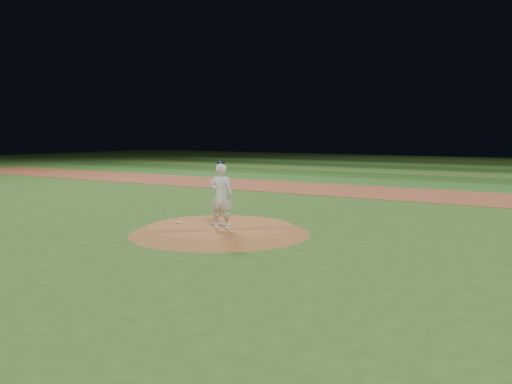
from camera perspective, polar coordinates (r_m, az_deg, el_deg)
ground at (r=17.37m, az=-3.63°, el=-4.19°), size 120.00×120.00×0.00m
infield_dirt_band at (r=29.67m, az=12.81°, el=-0.07°), size 70.00×6.00×0.02m
outfield_stripe_0 at (r=34.86m, az=15.98°, el=0.73°), size 70.00×5.00×0.02m
outfield_stripe_1 at (r=39.65m, az=18.14°, el=1.27°), size 70.00×5.00×0.02m
outfield_stripe_2 at (r=44.48m, az=19.83°, el=1.70°), size 70.00×5.00×0.02m
outfield_stripe_3 at (r=49.35m, az=21.19°, el=2.04°), size 70.00×5.00×0.02m
outfield_stripe_4 at (r=54.24m, az=22.30°, el=2.32°), size 70.00×5.00×0.02m
outfield_stripe_5 at (r=59.15m, az=23.23°, el=2.55°), size 70.00×5.00×0.02m
pitchers_mound at (r=17.35m, az=-3.63°, el=-3.78°), size 5.50×5.50×0.25m
pitching_rubber at (r=17.46m, az=-3.47°, el=-3.25°), size 0.64×0.20×0.03m
rosin_bag at (r=17.90m, az=-7.71°, el=-3.00°), size 0.14×0.14×0.08m
pitcher_on_mound at (r=16.57m, az=-3.50°, el=-0.40°), size 0.80×0.63×1.99m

